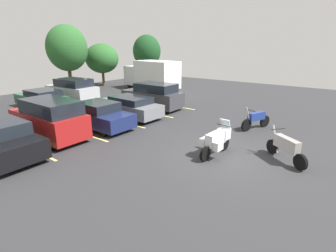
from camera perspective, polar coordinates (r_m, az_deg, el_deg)
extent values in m
cube|color=#2D2D30|center=(11.03, 11.90, -6.64)|extent=(44.00, 44.00, 0.10)
cylinder|color=black|center=(11.47, 12.36, -3.81)|extent=(0.61, 0.17, 0.60)
cylinder|color=black|center=(10.29, 8.22, -6.11)|extent=(0.61, 0.17, 0.60)
cube|color=white|center=(10.71, 10.54, -2.73)|extent=(1.14, 0.44, 0.52)
cylinder|color=#B2B2B7|center=(11.24, 12.19, -2.10)|extent=(0.49, 0.11, 1.08)
cylinder|color=black|center=(11.02, 12.14, 0.17)|extent=(0.09, 0.62, 0.04)
cube|color=white|center=(11.22, 12.27, -1.61)|extent=(0.47, 0.47, 0.47)
cube|color=#B2C1CC|center=(11.14, 12.54, 0.54)|extent=(0.20, 0.45, 0.39)
cube|color=white|center=(10.65, 8.11, -3.52)|extent=(0.46, 0.28, 0.36)
cube|color=white|center=(10.35, 11.01, -4.33)|extent=(0.46, 0.28, 0.36)
cylinder|color=black|center=(11.72, 22.06, -4.25)|extent=(0.46, 0.56, 0.61)
cylinder|color=black|center=(10.65, 27.22, -7.12)|extent=(0.46, 0.56, 0.61)
cube|color=gray|center=(11.02, 24.79, -3.60)|extent=(0.94, 1.12, 0.48)
cylinder|color=#B2B2B7|center=(11.50, 22.65, -2.60)|extent=(0.35, 0.44, 1.08)
cylinder|color=black|center=(11.31, 23.16, -0.62)|extent=(0.52, 0.40, 0.04)
cylinder|color=black|center=(14.26, 16.95, 0.16)|extent=(0.65, 0.35, 0.66)
cylinder|color=black|center=(15.35, 20.60, 1.01)|extent=(0.65, 0.35, 0.66)
cube|color=navy|center=(14.69, 18.99, 2.07)|extent=(1.13, 0.68, 0.42)
cylinder|color=#B2B2B7|center=(14.24, 17.42, 1.83)|extent=(0.50, 0.25, 1.13)
cylinder|color=black|center=(14.20, 17.77, 3.31)|extent=(0.26, 0.59, 0.04)
cube|color=#EAE066|center=(13.26, -28.77, -4.09)|extent=(0.12, 4.85, 0.01)
cube|color=#EAE066|center=(14.43, -19.36, -1.23)|extent=(0.12, 4.85, 0.01)
cube|color=#EAE066|center=(15.95, -11.57, 1.17)|extent=(0.12, 4.85, 0.01)
cube|color=#EAE066|center=(17.73, -5.22, 3.10)|extent=(0.12, 4.85, 0.01)
cube|color=#EAE066|center=(19.71, -0.08, 4.64)|extent=(0.12, 4.85, 0.01)
cylinder|color=black|center=(14.19, -32.16, -1.94)|extent=(0.22, 0.65, 0.65)
cylinder|color=black|center=(11.56, -26.56, -5.05)|extent=(0.22, 0.65, 0.65)
cube|color=maroon|center=(13.81, -24.82, 0.59)|extent=(1.80, 4.28, 1.11)
cube|color=black|center=(13.28, -24.51, 3.92)|extent=(1.65, 2.99, 0.64)
cylinder|color=black|center=(14.90, -29.88, -0.78)|extent=(0.22, 0.63, 0.63)
cylinder|color=black|center=(15.51, -24.77, 0.62)|extent=(0.22, 0.63, 0.63)
cylinder|color=black|center=(12.37, -24.38, -3.37)|extent=(0.22, 0.63, 0.63)
cylinder|color=black|center=(13.10, -18.59, -1.57)|extent=(0.22, 0.63, 0.63)
cube|color=navy|center=(14.96, -15.75, 2.04)|extent=(1.91, 4.81, 0.73)
cube|color=black|center=(14.58, -15.27, 4.18)|extent=(1.70, 2.06, 0.50)
cylinder|color=black|center=(15.95, -21.35, 1.48)|extent=(0.24, 0.64, 0.64)
cylinder|color=black|center=(16.73, -16.88, 2.65)|extent=(0.24, 0.64, 0.64)
cylinder|color=black|center=(13.34, -14.15, -0.83)|extent=(0.24, 0.64, 0.64)
cylinder|color=black|center=(14.27, -9.31, 0.68)|extent=(0.24, 0.64, 0.64)
cube|color=slate|center=(16.59, -8.93, 4.00)|extent=(1.99, 4.74, 0.71)
cube|color=black|center=(16.24, -8.26, 5.76)|extent=(1.75, 2.49, 0.40)
cylinder|color=black|center=(17.38, -14.31, 3.48)|extent=(0.25, 0.69, 0.68)
cylinder|color=black|center=(18.31, -10.46, 4.43)|extent=(0.25, 0.69, 0.68)
cylinder|color=black|center=(15.01, -6.98, 1.72)|extent=(0.25, 0.69, 0.68)
cylinder|color=black|center=(16.08, -3.03, 2.89)|extent=(0.25, 0.69, 0.68)
cube|color=#38383D|center=(18.68, -3.48, 6.12)|extent=(1.94, 4.40, 1.03)
cube|color=black|center=(18.34, -2.72, 8.49)|extent=(1.76, 2.80, 0.58)
cylinder|color=black|center=(19.15, -8.42, 4.99)|extent=(0.23, 0.61, 0.61)
cylinder|color=black|center=(20.29, -5.31, 5.81)|extent=(0.23, 0.61, 0.61)
cylinder|color=black|center=(17.27, -1.29, 3.81)|extent=(0.23, 0.61, 0.61)
cylinder|color=black|center=(18.53, 1.67, 4.75)|extent=(0.23, 0.61, 0.61)
cube|color=#235638|center=(20.89, -26.23, 5.19)|extent=(1.99, 4.37, 0.72)
cube|color=black|center=(20.44, -25.94, 6.62)|extent=(1.80, 2.27, 0.41)
cylinder|color=black|center=(21.93, -29.81, 4.52)|extent=(0.23, 0.67, 0.67)
cylinder|color=black|center=(22.59, -25.97, 5.40)|extent=(0.23, 0.67, 0.67)
cylinder|color=black|center=(19.28, -26.34, 3.52)|extent=(0.23, 0.67, 0.67)
cylinder|color=black|center=(20.03, -22.12, 4.53)|extent=(0.23, 0.67, 0.67)
cube|color=#B7B7BC|center=(22.23, -20.40, 6.96)|extent=(2.18, 4.40, 1.05)
cube|color=black|center=(21.89, -20.18, 9.02)|extent=(1.93, 2.84, 0.59)
cylinder|color=black|center=(23.03, -24.13, 5.81)|extent=(0.26, 0.66, 0.64)
cylinder|color=black|center=(23.95, -20.81, 6.59)|extent=(0.26, 0.66, 0.64)
cylinder|color=black|center=(20.67, -19.68, 5.13)|extent=(0.26, 0.66, 0.64)
cylinder|color=black|center=(21.68, -16.21, 6.00)|extent=(0.26, 0.66, 0.64)
cube|color=silver|center=(28.23, -6.77, 11.15)|extent=(2.53, 2.04, 1.92)
cube|color=white|center=(25.86, -2.47, 11.37)|extent=(2.92, 4.72, 2.55)
cylinder|color=black|center=(27.71, -8.22, 9.16)|extent=(0.43, 0.93, 0.90)
cylinder|color=black|center=(28.90, -5.09, 9.61)|extent=(0.43, 0.93, 0.90)
cylinder|color=black|center=(24.65, -2.56, 8.29)|extent=(0.43, 0.93, 0.90)
cylinder|color=black|center=(25.98, 0.65, 8.78)|extent=(0.43, 0.93, 0.90)
cylinder|color=#4C3823|center=(27.34, -20.72, 9.23)|extent=(0.33, 0.33, 1.96)
ellipsoid|color=#285B28|center=(27.13, -21.45, 15.74)|extent=(3.77, 3.77, 4.28)
cylinder|color=#4C3823|center=(36.39, -4.60, 11.68)|extent=(0.26, 0.26, 1.46)
ellipsoid|color=#19421E|center=(36.22, -4.71, 16.17)|extent=(3.73, 3.73, 4.25)
cylinder|color=#4C3823|center=(30.05, -14.08, 9.95)|extent=(0.28, 0.28, 1.41)
ellipsoid|color=#285B28|center=(29.85, -14.41, 14.28)|extent=(3.56, 3.56, 3.15)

